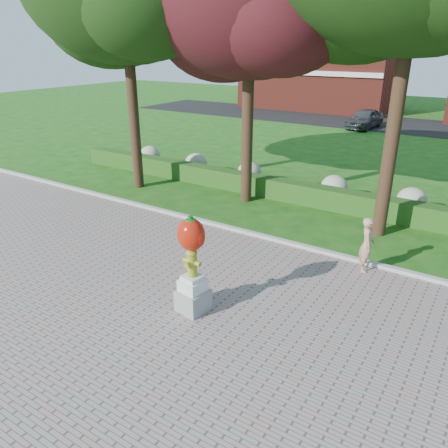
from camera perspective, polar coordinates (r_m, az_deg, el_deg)
name	(u,v)px	position (r m, az deg, el deg)	size (l,w,h in m)	color
ground	(200,272)	(12.43, -3.17, -6.34)	(100.00, 100.00, 0.00)	#144E13
walkway	(89,349)	(10.02, -17.21, -15.31)	(40.00, 14.00, 0.04)	gray
curb	(252,234)	(14.67, 3.71, -1.31)	(40.00, 0.18, 0.15)	#ADADA5
lawn_hedge	(301,193)	(17.93, 10.06, 4.01)	(24.00, 0.70, 0.80)	#234C15
hydrangea_row	(324,185)	(18.58, 12.95, 4.93)	(20.10, 1.10, 0.99)	#A0AB83
street	(410,126)	(37.79, 23.15, 11.71)	(50.00, 8.00, 0.02)	black
building_left	(321,71)	(45.88, 12.54, 18.98)	(14.00, 8.00, 7.00)	maroon
tree_mid_left	(249,3)	(17.18, 3.22, 26.88)	(8.25, 7.04, 10.69)	black
hydrant_sculpture	(192,262)	(10.13, -4.21, -5.00)	(0.75, 0.75, 2.43)	gray
woman	(367,245)	(12.74, 18.15, -2.57)	(0.58, 0.38, 1.59)	tan
parked_car	(365,118)	(35.38, 17.90, 12.99)	(1.69, 4.20, 1.43)	#393C3F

